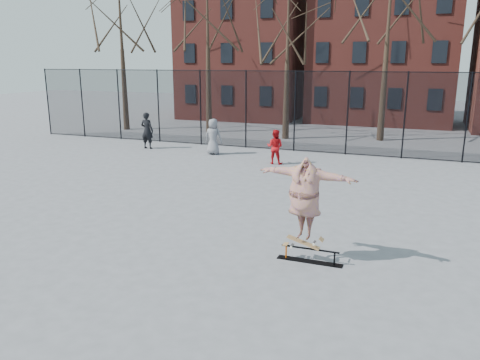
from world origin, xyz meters
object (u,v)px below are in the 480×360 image
at_px(skateboard, 303,245).
at_px(skater, 305,204).
at_px(bystander_grey, 213,137).
at_px(bystander_red, 275,147).
at_px(skate_rail, 310,256).
at_px(bystander_black, 147,131).

height_order(skateboard, skater, skater).
distance_m(skateboard, skater, 0.98).
height_order(skateboard, bystander_grey, bystander_grey).
bearing_deg(bystander_red, bystander_grey, -15.96).
bearing_deg(bystander_grey, skateboard, 122.22).
bearing_deg(skate_rail, bystander_red, 111.30).
height_order(skate_rail, bystander_red, bystander_red).
height_order(skater, bystander_black, skater).
relative_size(skate_rail, skater, 0.66).
height_order(skater, bystander_red, skater).
bearing_deg(skateboard, skate_rail, 0.00).
distance_m(skate_rail, bystander_black, 15.64).
bearing_deg(bystander_grey, bystander_black, -4.28).
bearing_deg(bystander_grey, skater, 122.22).
xyz_separation_m(skater, bystander_red, (-3.65, 9.78, -0.60)).
bearing_deg(skate_rail, bystander_black, 135.30).
relative_size(skateboard, skater, 0.36).
relative_size(skateboard, bystander_black, 0.44).
height_order(skater, bystander_grey, skater).
relative_size(skateboard, bystander_grey, 0.48).
distance_m(skater, bystander_black, 15.51).
bearing_deg(skater, bystander_red, 117.91).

